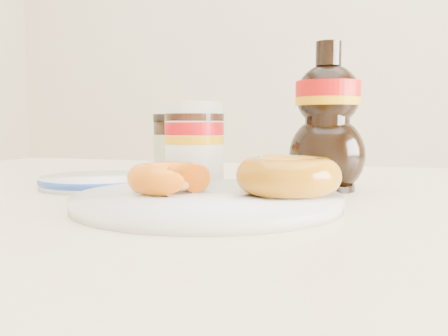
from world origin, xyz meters
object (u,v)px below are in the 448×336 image
(nutella_jar, at_px, (194,141))
(donut_bitten, at_px, (169,178))
(syrup_bottle, at_px, (327,117))
(donut_whole, at_px, (288,176))
(blue_rim_saucer, at_px, (99,181))
(dark_jar, at_px, (173,146))
(dining_table, at_px, (257,263))
(plate, at_px, (207,200))

(nutella_jar, bearing_deg, donut_bitten, -76.27)
(nutella_jar, height_order, syrup_bottle, syrup_bottle)
(donut_whole, distance_m, blue_rim_saucer, 0.28)
(donut_whole, distance_m, dark_jar, 0.33)
(donut_whole, bearing_deg, dark_jar, 135.12)
(dining_table, xyz_separation_m, syrup_bottle, (0.07, 0.06, 0.17))
(dark_jar, bearing_deg, donut_whole, -44.88)
(plate, relative_size, nutella_jar, 2.38)
(plate, xyz_separation_m, dark_jar, (-0.16, 0.26, 0.04))
(nutella_jar, bearing_deg, blue_rim_saucer, -150.69)
(plate, height_order, donut_whole, donut_whole)
(nutella_jar, height_order, dark_jar, nutella_jar)
(plate, relative_size, syrup_bottle, 1.46)
(donut_bitten, bearing_deg, syrup_bottle, 37.51)
(dining_table, bearing_deg, nutella_jar, 152.19)
(plate, relative_size, dark_jar, 2.71)
(nutella_jar, bearing_deg, dark_jar, 128.11)
(donut_bitten, xyz_separation_m, nutella_jar, (-0.04, 0.16, 0.03))
(plate, relative_size, blue_rim_saucer, 1.75)
(donut_bitten, xyz_separation_m, syrup_bottle, (0.14, 0.17, 0.06))
(plate, height_order, donut_bitten, donut_bitten)
(donut_bitten, distance_m, syrup_bottle, 0.23)
(dark_jar, height_order, blue_rim_saucer, dark_jar)
(donut_whole, relative_size, syrup_bottle, 0.57)
(syrup_bottle, height_order, dark_jar, syrup_bottle)
(nutella_jar, relative_size, blue_rim_saucer, 0.74)
(dining_table, bearing_deg, blue_rim_saucer, -178.17)
(plate, xyz_separation_m, donut_bitten, (-0.04, -0.00, 0.02))
(donut_bitten, xyz_separation_m, blue_rim_saucer, (-0.15, 0.10, -0.02))
(donut_whole, height_order, blue_rim_saucer, donut_whole)
(donut_bitten, relative_size, syrup_bottle, 0.46)
(syrup_bottle, distance_m, dark_jar, 0.27)
(nutella_jar, xyz_separation_m, dark_jar, (-0.08, 0.10, -0.01))
(plate, height_order, nutella_jar, nutella_jar)
(donut_whole, bearing_deg, nutella_jar, 139.53)
(donut_bitten, xyz_separation_m, donut_whole, (0.12, 0.03, 0.00))
(plate, distance_m, nutella_jar, 0.19)
(donut_whole, xyz_separation_m, dark_jar, (-0.24, 0.24, 0.02))
(dining_table, relative_size, donut_whole, 13.46)
(plate, bearing_deg, dark_jar, 121.57)
(syrup_bottle, bearing_deg, donut_whole, -97.33)
(plate, distance_m, donut_whole, 0.08)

